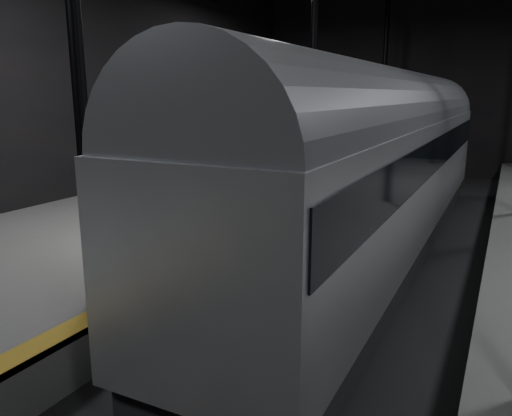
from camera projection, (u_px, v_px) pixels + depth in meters
The scene contains 6 objects.
ground at pixel (339, 307), 11.94m from camera, with size 44.00×44.00×0.00m, color black.
platform_left at pixel (102, 245), 15.13m from camera, with size 9.00×43.80×1.00m, color #565754.
tactile_strip at pixel (222, 248), 13.15m from camera, with size 0.50×43.80×0.01m, color brown.
track at pixel (340, 304), 11.93m from camera, with size 2.40×43.00×0.24m.
train at pixel (385, 159), 14.77m from camera, with size 3.12×20.88×5.58m.
woman at pixel (206, 189), 16.59m from camera, with size 0.65×0.42×1.77m, color #9C795F.
Camera 1 is at (3.23, -10.82, 4.97)m, focal length 35.00 mm.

